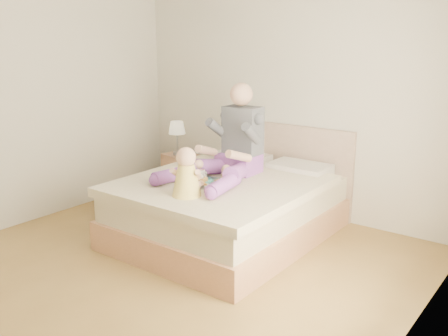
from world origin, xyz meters
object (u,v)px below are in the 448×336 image
Objects in this scene: adult at (231,148)px; tray at (207,181)px; bed at (233,204)px; nightstand at (181,172)px; baby at (187,176)px.

tray is (0.01, -0.39, -0.25)m from adult.
bed is 4.47× the size of nightstand.
baby reaches higher than nightstand.
baby is (1.45, -1.53, 0.54)m from nightstand.
nightstand is (-1.41, 0.80, -0.07)m from bed.
tray is at bearing -28.55° from nightstand.
baby is (0.09, -0.77, -0.10)m from adult.
bed is 5.04× the size of baby.
tray is at bearing -89.02° from adult.
bed reaches higher than tray.
bed is at bearing -17.80° from nightstand.
adult is 0.78m from baby.
adult reaches higher than nightstand.
adult is (-0.05, 0.03, 0.57)m from bed.
nightstand is 1.83m from tray.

